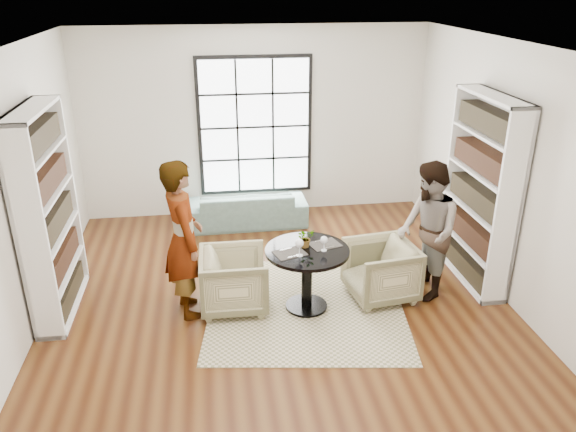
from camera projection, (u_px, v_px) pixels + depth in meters
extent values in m
plane|color=#593415|center=(279.00, 304.00, 6.80)|extent=(6.00, 6.00, 0.00)
plane|color=silver|center=(255.00, 123.00, 8.94)|extent=(5.50, 0.00, 5.50)
plane|color=silver|center=(17.00, 200.00, 5.85)|extent=(0.00, 6.00, 6.00)
plane|color=silver|center=(511.00, 176.00, 6.56)|extent=(0.00, 6.00, 6.00)
plane|color=silver|center=(339.00, 353.00, 3.48)|extent=(5.50, 0.00, 5.50)
plane|color=white|center=(278.00, 47.00, 5.62)|extent=(6.00, 6.00, 0.00)
cube|color=black|center=(255.00, 126.00, 8.94)|extent=(1.82, 0.06, 2.22)
cube|color=white|center=(255.00, 127.00, 8.90)|extent=(1.70, 0.02, 2.10)
cube|color=#C2B192|center=(306.00, 306.00, 6.73)|extent=(2.59, 2.59, 0.01)
cylinder|color=black|center=(306.00, 306.00, 6.71)|extent=(0.50, 0.50, 0.04)
cylinder|color=black|center=(307.00, 280.00, 6.57)|extent=(0.12, 0.12, 0.70)
cylinder|color=black|center=(307.00, 251.00, 6.42)|extent=(0.97, 0.97, 0.04)
imported|color=gray|center=(246.00, 208.00, 8.89)|extent=(1.90, 0.76, 0.55)
imported|color=#C2AB8B|center=(234.00, 280.00, 6.60)|extent=(0.80, 0.78, 0.72)
imported|color=tan|center=(380.00, 271.00, 6.81)|extent=(0.88, 0.86, 0.71)
imported|color=gray|center=(183.00, 239.00, 6.30)|extent=(0.59, 0.76, 1.86)
imported|color=gray|center=(428.00, 231.00, 6.69)|extent=(0.66, 0.84, 1.70)
cube|color=black|center=(290.00, 253.00, 6.32)|extent=(0.40, 0.35, 0.01)
cube|color=black|center=(325.00, 244.00, 6.52)|extent=(0.40, 0.35, 0.01)
cylinder|color=silver|center=(299.00, 256.00, 6.26)|extent=(0.08, 0.08, 0.01)
cylinder|color=silver|center=(299.00, 251.00, 6.24)|extent=(0.01, 0.01, 0.12)
sphere|color=maroon|center=(299.00, 243.00, 6.20)|extent=(0.09, 0.09, 0.09)
ellipsoid|color=white|center=(299.00, 243.00, 6.20)|extent=(0.10, 0.10, 0.11)
cylinder|color=silver|center=(324.00, 250.00, 6.38)|extent=(0.07, 0.07, 0.01)
cylinder|color=silver|center=(324.00, 246.00, 6.36)|extent=(0.01, 0.01, 0.10)
sphere|color=maroon|center=(324.00, 240.00, 6.33)|extent=(0.08, 0.08, 0.08)
ellipsoid|color=white|center=(324.00, 240.00, 6.33)|extent=(0.08, 0.08, 0.09)
imported|color=gray|center=(305.00, 238.00, 6.44)|extent=(0.25, 0.23, 0.22)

